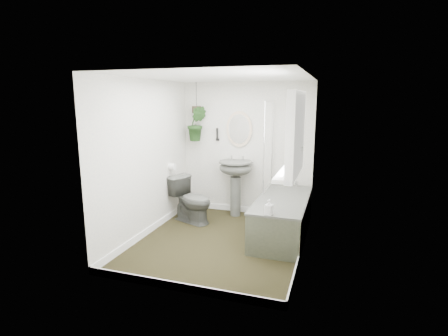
% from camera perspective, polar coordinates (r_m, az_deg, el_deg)
% --- Properties ---
extents(floor, '(2.30, 2.80, 0.02)m').
position_cam_1_polar(floor, '(5.14, -0.53, -11.98)').
color(floor, black).
rests_on(floor, ground).
extents(ceiling, '(2.30, 2.80, 0.02)m').
position_cam_1_polar(ceiling, '(4.73, -0.59, 14.79)').
color(ceiling, white).
rests_on(ceiling, ground).
extents(wall_back, '(2.30, 0.02, 2.30)m').
position_cam_1_polar(wall_back, '(6.14, 3.68, 3.11)').
color(wall_back, beige).
rests_on(wall_back, ground).
extents(wall_front, '(2.30, 0.02, 2.30)m').
position_cam_1_polar(wall_front, '(3.53, -7.95, -3.13)').
color(wall_front, beige).
rests_on(wall_front, ground).
extents(wall_left, '(0.02, 2.80, 2.30)m').
position_cam_1_polar(wall_left, '(5.29, -12.56, 1.53)').
color(wall_left, beige).
rests_on(wall_left, ground).
extents(wall_right, '(0.02, 2.80, 2.30)m').
position_cam_1_polar(wall_right, '(4.57, 13.35, -0.01)').
color(wall_right, beige).
rests_on(wall_right, ground).
extents(skirting, '(2.30, 2.80, 0.10)m').
position_cam_1_polar(skirting, '(5.12, -0.53, -11.37)').
color(skirting, white).
rests_on(skirting, floor).
extents(bathtub, '(0.72, 1.72, 0.58)m').
position_cam_1_polar(bathtub, '(5.31, 9.51, -7.89)').
color(bathtub, '#484A45').
rests_on(bathtub, floor).
extents(bath_screen, '(0.04, 0.72, 1.40)m').
position_cam_1_polar(bath_screen, '(5.61, 7.27, 3.61)').
color(bath_screen, silver).
rests_on(bath_screen, bathtub).
extents(shower_box, '(0.20, 0.10, 0.35)m').
position_cam_1_polar(shower_box, '(5.87, 11.18, 6.48)').
color(shower_box, white).
rests_on(shower_box, wall_back).
extents(oval_mirror, '(0.46, 0.03, 0.62)m').
position_cam_1_polar(oval_mirror, '(6.09, 2.49, 6.37)').
color(oval_mirror, beige).
rests_on(oval_mirror, wall_back).
extents(wall_sconce, '(0.04, 0.04, 0.22)m').
position_cam_1_polar(wall_sconce, '(6.21, -1.12, 5.55)').
color(wall_sconce, black).
rests_on(wall_sconce, wall_back).
extents(toilet_roll_holder, '(0.11, 0.11, 0.11)m').
position_cam_1_polar(toilet_roll_holder, '(5.90, -8.50, 0.22)').
color(toilet_roll_holder, white).
rests_on(toilet_roll_holder, wall_left).
extents(window_recess, '(0.08, 1.00, 0.90)m').
position_cam_1_polar(window_recess, '(3.81, 11.70, 5.46)').
color(window_recess, white).
rests_on(window_recess, wall_right).
extents(window_sill, '(0.18, 1.00, 0.04)m').
position_cam_1_polar(window_sill, '(3.89, 10.43, -0.65)').
color(window_sill, white).
rests_on(window_sill, wall_right).
extents(window_blinds, '(0.01, 0.86, 0.76)m').
position_cam_1_polar(window_blinds, '(3.82, 11.03, 5.50)').
color(window_blinds, white).
rests_on(window_blinds, wall_right).
extents(toilet, '(0.84, 0.66, 0.76)m').
position_cam_1_polar(toilet, '(5.82, -5.25, -5.15)').
color(toilet, '#484A45').
rests_on(toilet, floor).
extents(pedestal_sink, '(0.61, 0.53, 0.98)m').
position_cam_1_polar(pedestal_sink, '(6.07, 1.89, -3.34)').
color(pedestal_sink, '#484A45').
rests_on(pedestal_sink, floor).
extents(sill_plant, '(0.24, 0.22, 0.24)m').
position_cam_1_polar(sill_plant, '(4.15, 11.48, 2.00)').
color(sill_plant, black).
rests_on(sill_plant, window_sill).
extents(hanging_plant, '(0.40, 0.36, 0.61)m').
position_cam_1_polar(hanging_plant, '(6.21, -4.47, 7.23)').
color(hanging_plant, black).
rests_on(hanging_plant, ceiling).
extents(soap_bottle, '(0.11, 0.11, 0.19)m').
position_cam_1_polar(soap_bottle, '(4.46, 7.36, -6.35)').
color(soap_bottle, black).
rests_on(soap_bottle, bathtub).
extents(hanging_pot, '(0.16, 0.16, 0.12)m').
position_cam_1_polar(hanging_pot, '(6.20, -4.50, 9.49)').
color(hanging_pot, '#383021').
rests_on(hanging_pot, ceiling).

